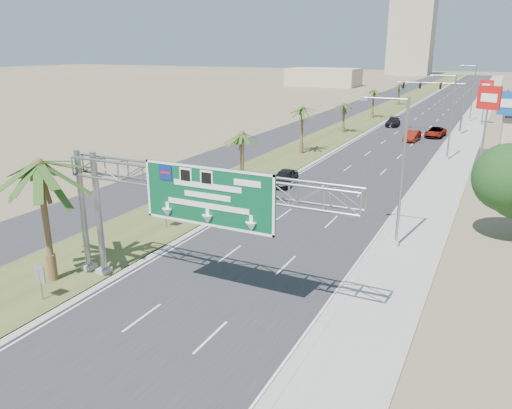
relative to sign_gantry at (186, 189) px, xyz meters
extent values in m
cube|color=#28282B|center=(1.06, 100.07, -6.05)|extent=(12.00, 300.00, 0.02)
cube|color=#9E9B93|center=(9.56, 100.07, -6.01)|extent=(4.00, 300.00, 0.10)
cube|color=#455123|center=(-8.94, 100.07, -6.00)|extent=(7.00, 300.00, 0.12)
cube|color=#28282B|center=(-15.94, 100.07, -6.05)|extent=(8.00, 300.00, 0.02)
cylinder|color=gray|center=(-6.14, 0.07, -2.36)|extent=(0.36, 0.36, 7.40)
cylinder|color=gray|center=(-7.34, 0.07, -2.36)|extent=(0.36, 0.36, 7.40)
cube|color=#9E9B93|center=(-6.14, 0.07, -5.86)|extent=(0.70, 0.70, 0.40)
cube|color=#9E9B93|center=(-7.34, 0.07, -5.86)|extent=(0.70, 0.70, 0.40)
cube|color=#074A29|center=(1.56, -0.41, -0.06)|extent=(7.20, 0.12, 3.00)
cube|color=navy|center=(-0.84, -0.49, 0.89)|extent=(0.75, 0.03, 0.75)
cone|color=white|center=(1.56, -0.49, -1.21)|extent=(0.56, 0.56, 0.45)
cylinder|color=brown|center=(-8.14, -1.93, -2.56)|extent=(0.36, 0.36, 7.00)
cylinder|color=brown|center=(-8.14, -1.93, -5.22)|extent=(0.54, 0.54, 1.68)
cylinder|color=brown|center=(-8.44, 22.07, -3.56)|extent=(0.36, 0.36, 5.00)
cylinder|color=brown|center=(-8.44, 22.07, -5.46)|extent=(0.54, 0.54, 1.20)
cylinder|color=brown|center=(-8.44, 38.07, -3.16)|extent=(0.36, 0.36, 5.80)
cylinder|color=brown|center=(-8.44, 38.07, -5.36)|extent=(0.54, 0.54, 1.39)
cylinder|color=brown|center=(-8.44, 56.07, -3.81)|extent=(0.36, 0.36, 4.50)
cylinder|color=brown|center=(-8.44, 56.07, -5.52)|extent=(0.54, 0.54, 1.08)
cylinder|color=brown|center=(-8.44, 75.07, -3.46)|extent=(0.36, 0.36, 5.20)
cylinder|color=brown|center=(-8.44, 75.07, -5.43)|extent=(0.54, 0.54, 1.25)
cylinder|color=brown|center=(-8.44, 100.07, -3.66)|extent=(0.36, 0.36, 4.80)
cylinder|color=brown|center=(-8.44, 100.07, -5.48)|extent=(0.54, 0.54, 1.15)
cylinder|color=gray|center=(8.56, 12.07, -1.06)|extent=(0.20, 0.20, 10.00)
cylinder|color=gray|center=(7.16, 12.07, 3.79)|extent=(2.80, 0.12, 0.12)
cube|color=slate|center=(5.76, 12.07, 3.69)|extent=(0.50, 0.22, 0.18)
cylinder|color=#9E9B93|center=(8.56, 12.07, -5.81)|extent=(0.44, 0.44, 0.50)
cylinder|color=gray|center=(8.56, 42.07, -1.06)|extent=(0.20, 0.20, 10.00)
cylinder|color=gray|center=(7.16, 42.07, 3.79)|extent=(2.80, 0.12, 0.12)
cube|color=slate|center=(5.76, 42.07, 3.69)|extent=(0.50, 0.22, 0.18)
cylinder|color=#9E9B93|center=(8.56, 42.07, -5.81)|extent=(0.44, 0.44, 0.50)
cylinder|color=gray|center=(8.56, 78.07, -1.06)|extent=(0.20, 0.20, 10.00)
cylinder|color=gray|center=(7.16, 78.07, 3.79)|extent=(2.80, 0.12, 0.12)
cube|color=slate|center=(5.76, 78.07, 3.69)|extent=(0.50, 0.22, 0.18)
cylinder|color=#9E9B93|center=(8.56, 78.07, -5.81)|extent=(0.44, 0.44, 0.50)
cylinder|color=gray|center=(8.26, 62.07, -2.06)|extent=(0.28, 0.28, 8.00)
cylinder|color=gray|center=(3.26, 62.07, 1.64)|extent=(10.00, 0.18, 0.18)
cube|color=black|center=(4.76, 61.87, 1.24)|extent=(0.32, 0.18, 0.95)
cube|color=black|center=(1.76, 61.87, 1.24)|extent=(0.32, 0.18, 0.95)
cube|color=black|center=(-0.74, 61.87, 1.24)|extent=(0.32, 0.18, 0.95)
sphere|color=red|center=(4.76, 61.75, 1.54)|extent=(0.22, 0.22, 0.22)
imported|color=black|center=(8.26, 62.07, 0.94)|extent=(0.16, 0.16, 0.60)
cylinder|color=#9E9B93|center=(8.26, 62.07, -5.76)|extent=(0.56, 0.56, 0.60)
cylinder|color=gray|center=(-6.74, -3.93, -5.16)|extent=(0.08, 0.08, 1.80)
cube|color=slate|center=(-6.74, -3.93, -4.46)|extent=(0.75, 0.06, 0.95)
cylinder|color=gray|center=(-7.44, 8.07, -5.16)|extent=(0.08, 0.08, 1.80)
cube|color=slate|center=(-7.44, 8.07, -4.46)|extent=(0.75, 0.06, 0.95)
cube|color=tan|center=(-30.94, 240.07, 11.44)|extent=(20.00, 16.00, 35.00)
cube|color=tan|center=(-43.94, 150.07, -3.06)|extent=(24.00, 14.00, 6.00)
imported|color=black|center=(-4.44, 23.37, -5.28)|extent=(2.19, 4.67, 1.55)
imported|color=maroon|center=(2.56, 53.66, -5.30)|extent=(1.94, 4.71, 1.52)
imported|color=gray|center=(5.11, 58.67, -5.33)|extent=(2.82, 5.43, 1.46)
imported|color=black|center=(-2.86, 66.88, -5.32)|extent=(2.40, 5.22, 1.48)
cylinder|color=gray|center=(12.38, 37.29, -1.37)|extent=(0.20, 0.20, 9.37)
cube|color=#BB0F0E|center=(12.38, 37.29, 1.92)|extent=(2.32, 1.24, 2.40)
cube|color=white|center=(12.38, 37.11, 1.92)|extent=(1.55, 0.71, 0.84)
cylinder|color=gray|center=(14.06, 51.39, -2.12)|extent=(0.20, 0.20, 7.88)
cube|color=#104799|center=(14.06, 51.39, 0.12)|extent=(2.02, 0.47, 3.00)
cube|color=white|center=(14.06, 51.21, 0.12)|extent=(1.40, 0.16, 1.05)
cylinder|color=gray|center=(10.70, 75.04, -2.14)|extent=(0.20, 0.20, 7.84)
cube|color=red|center=(10.70, 75.04, 0.68)|extent=(2.22, 0.71, 1.80)
cube|color=white|center=(10.70, 74.86, 0.68)|extent=(1.52, 0.33, 0.63)
camera|label=1|loc=(13.95, -20.22, 6.88)|focal=35.00mm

